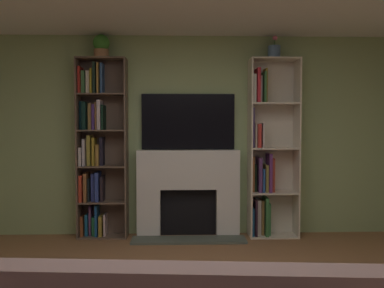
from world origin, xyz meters
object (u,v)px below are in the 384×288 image
at_px(bookshelf_left, 98,149).
at_px(potted_plant, 101,46).
at_px(tv, 188,122).
at_px(bookshelf_right, 267,156).
at_px(fireplace, 188,191).
at_px(vase_with_flowers, 274,51).

height_order(bookshelf_left, potted_plant, potted_plant).
xyz_separation_m(tv, bookshelf_right, (1.00, -0.09, -0.43)).
bearing_deg(bookshelf_left, potted_plant, -36.17).
distance_m(bookshelf_right, potted_plant, 2.47).
bearing_deg(fireplace, tv, 90.00).
bearing_deg(bookshelf_left, bookshelf_right, -0.43).
xyz_separation_m(bookshelf_left, potted_plant, (0.07, -0.05, 1.27)).
bearing_deg(potted_plant, vase_with_flowers, 0.03).
relative_size(fireplace, potted_plant, 4.89).
height_order(bookshelf_left, bookshelf_right, same).
height_order(fireplace, tv, tv).
height_order(bookshelf_right, vase_with_flowers, vase_with_flowers).
relative_size(fireplace, bookshelf_left, 0.62).
xyz_separation_m(tv, potted_plant, (-1.07, -0.12, 0.93)).
height_order(potted_plant, vase_with_flowers, vase_with_flowers).
height_order(fireplace, bookshelf_left, bookshelf_left).
xyz_separation_m(fireplace, potted_plant, (-1.07, -0.04, 1.81)).
relative_size(bookshelf_right, potted_plant, 7.88).
bearing_deg(bookshelf_right, fireplace, 179.48).
bearing_deg(vase_with_flowers, bookshelf_right, 158.09).
distance_m(bookshelf_left, vase_with_flowers, 2.52).
xyz_separation_m(fireplace, bookshelf_right, (1.00, -0.01, 0.45)).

